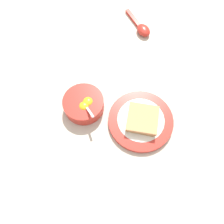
{
  "coord_description": "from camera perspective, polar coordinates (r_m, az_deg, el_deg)",
  "views": [
    {
      "loc": [
        -0.48,
        -0.09,
        0.69
      ],
      "look_at": [
        -0.19,
        -0.08,
        0.02
      ],
      "focal_mm": 35.0,
      "sensor_mm": 36.0,
      "label": 1
    }
  ],
  "objects": [
    {
      "name": "toast_plate",
      "position": [
        0.74,
        7.48,
        -2.24
      ],
      "size": [
        0.22,
        0.22,
        0.02
      ],
      "color": "red",
      "rests_on": "ground_plane"
    },
    {
      "name": "toast_sandwich",
      "position": [
        0.72,
        7.93,
        -1.81
      ],
      "size": [
        0.11,
        0.11,
        0.03
      ],
      "color": "tan",
      "rests_on": "toast_plate"
    },
    {
      "name": "soup_spoon",
      "position": [
        0.96,
        7.72,
        20.94
      ],
      "size": [
        0.16,
        0.11,
        0.03
      ],
      "color": "red",
      "rests_on": "ground_plane"
    },
    {
      "name": "egg_bowl",
      "position": [
        0.74,
        -7.39,
        2.09
      ],
      "size": [
        0.14,
        0.14,
        0.08
      ],
      "color": "red",
      "rests_on": "ground_plane"
    },
    {
      "name": "ground_plane",
      "position": [
        0.85,
        -5.17,
        11.23
      ],
      "size": [
        3.0,
        3.0,
        0.0
      ],
      "primitive_type": "plane",
      "color": "beige"
    }
  ]
}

